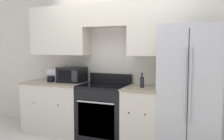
# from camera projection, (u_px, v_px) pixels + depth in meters

# --- Properties ---
(wall_back) EXTENTS (8.00, 0.39, 2.60)m
(wall_back) POSITION_uv_depth(u_px,v_px,m) (119.00, 48.00, 4.25)
(wall_back) COLOR beige
(wall_back) RESTS_ON ground_plane
(lower_cabinets_left) EXTENTS (1.13, 0.64, 0.91)m
(lower_cabinets_left) POSITION_uv_depth(u_px,v_px,m) (56.00, 107.00, 4.52)
(lower_cabinets_left) COLOR beige
(lower_cabinets_left) RESTS_ON ground_plane
(lower_cabinets_right) EXTENTS (0.57, 0.64, 0.91)m
(lower_cabinets_right) POSITION_uv_depth(u_px,v_px,m) (143.00, 116.00, 3.90)
(lower_cabinets_right) COLOR beige
(lower_cabinets_right) RESTS_ON ground_plane
(oven_range) EXTENTS (0.79, 0.65, 1.07)m
(oven_range) POSITION_uv_depth(u_px,v_px,m) (104.00, 111.00, 4.15)
(oven_range) COLOR black
(oven_range) RESTS_ON ground_plane
(refrigerator) EXTENTS (0.86, 0.75, 1.85)m
(refrigerator) POSITION_uv_depth(u_px,v_px,m) (190.00, 89.00, 3.63)
(refrigerator) COLOR #B7B7BC
(refrigerator) RESTS_ON ground_plane
(microwave) EXTENTS (0.45, 0.36, 0.27)m
(microwave) POSITION_uv_depth(u_px,v_px,m) (72.00, 75.00, 4.43)
(microwave) COLOR black
(microwave) RESTS_ON lower_cabinets_left
(bottle) EXTENTS (0.06, 0.06, 0.23)m
(bottle) POSITION_uv_depth(u_px,v_px,m) (142.00, 82.00, 3.82)
(bottle) COLOR black
(bottle) RESTS_ON lower_cabinets_right
(paper_towel_holder) EXTENTS (0.20, 0.28, 0.22)m
(paper_towel_holder) POSITION_uv_depth(u_px,v_px,m) (54.00, 76.00, 4.54)
(paper_towel_holder) COLOR #B7B7BC
(paper_towel_holder) RESTS_ON lower_cabinets_left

